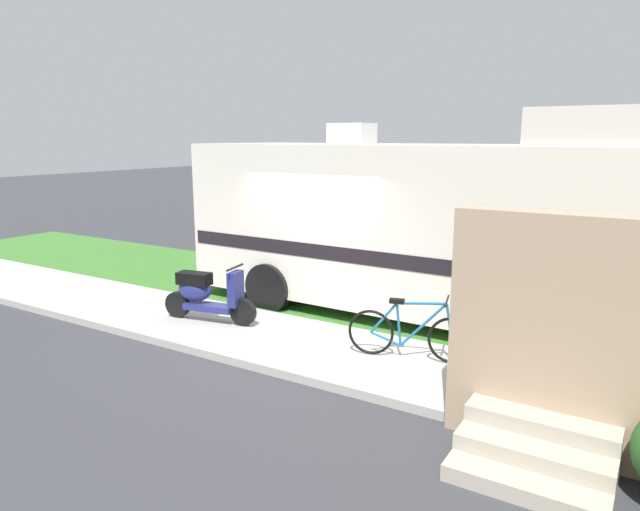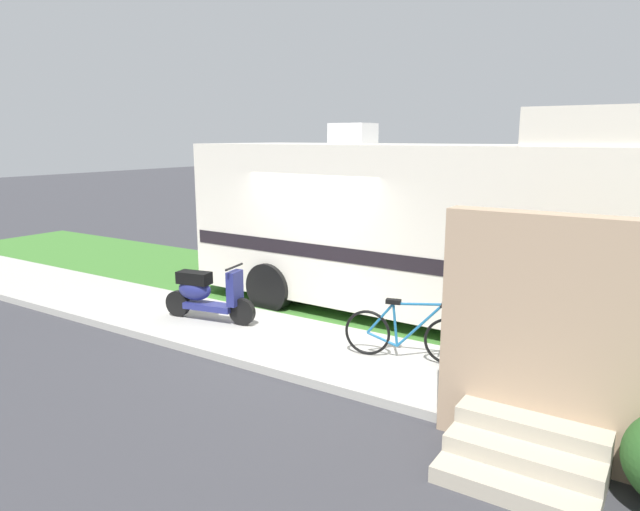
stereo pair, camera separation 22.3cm
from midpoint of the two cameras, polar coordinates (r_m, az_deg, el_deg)
name	(u,v)px [view 1 (the left image)]	position (r m, az deg, el deg)	size (l,w,h in m)	color
ground_plane	(311,321)	(9.83, -1.53, -6.60)	(80.00, 80.00, 0.00)	#38383D
sidewalk	(269,339)	(8.89, -5.81, -8.27)	(24.00, 2.00, 0.12)	#ADAAA3
grass_strip	(353,299)	(11.05, 2.73, -4.31)	(24.00, 3.40, 0.08)	#3D752D
motorhome_rv	(416,223)	(9.92, 8.89, 3.23)	(7.80, 2.84, 3.47)	silver
scooter	(206,294)	(9.57, -11.99, -3.78)	(1.67, 0.60, 0.97)	black
bicycle	(411,333)	(7.89, 8.22, -7.67)	(1.70, 0.60, 0.88)	black
pickup_truck_near	(358,219)	(15.52, 3.36, 3.70)	(5.18, 2.40, 1.71)	silver
pickup_truck_far	(562,213)	(17.54, 22.64, 3.93)	(5.86, 2.42, 1.85)	maroon
porch_steps	(549,362)	(5.99, 20.91, -9.87)	(2.00, 1.26, 2.40)	#B2A893
bottle_green	(603,420)	(6.72, 25.53, -14.58)	(0.06, 0.06, 0.29)	brown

